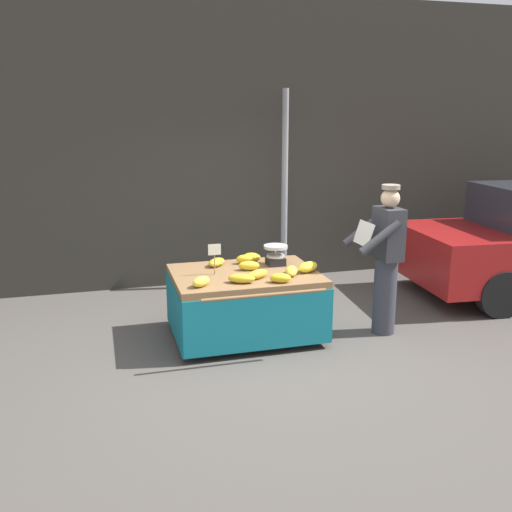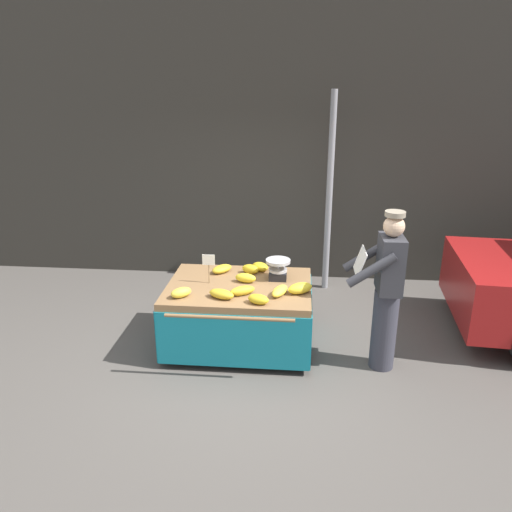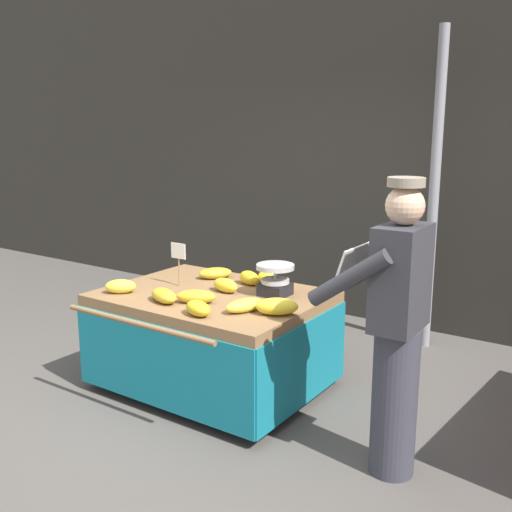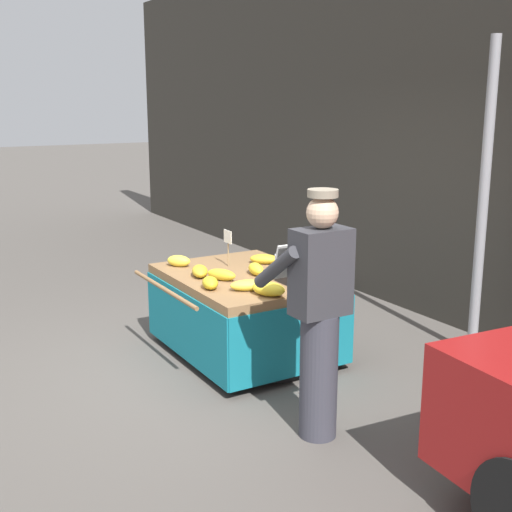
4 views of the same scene
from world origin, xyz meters
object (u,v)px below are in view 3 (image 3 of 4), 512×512
(street_pole, at_px, (434,194))
(banana_bunch_4, at_px, (249,278))
(weighing_scale, at_px, (275,280))
(banana_bunch_2, at_px, (215,273))
(price_sign, at_px, (178,255))
(banana_bunch_8, at_px, (245,305))
(banana_bunch_0, at_px, (225,285))
(banana_bunch_5, at_px, (121,286))
(banana_bunch_3, at_px, (196,297))
(banana_bunch_1, at_px, (277,306))
(banana_bunch_9, at_px, (267,278))
(vendor_person, at_px, (396,329))
(banana_cart, at_px, (213,319))
(banana_bunch_6, at_px, (164,296))
(banana_bunch_7, at_px, (198,308))

(street_pole, height_order, banana_bunch_4, street_pole)
(weighing_scale, height_order, banana_bunch_2, weighing_scale)
(price_sign, xyz_separation_m, banana_bunch_8, (0.80, -0.25, -0.20))
(banana_bunch_0, bearing_deg, street_pole, 60.13)
(price_sign, distance_m, banana_bunch_5, 0.50)
(banana_bunch_2, relative_size, banana_bunch_8, 0.93)
(banana_bunch_0, relative_size, banana_bunch_3, 0.86)
(banana_bunch_1, relative_size, banana_bunch_2, 1.04)
(banana_bunch_9, bearing_deg, street_pole, 57.52)
(banana_bunch_1, height_order, banana_bunch_3, banana_bunch_1)
(banana_bunch_2, xyz_separation_m, vendor_person, (1.80, -0.67, 0.07))
(banana_bunch_1, bearing_deg, weighing_scale, 123.94)
(banana_bunch_4, distance_m, banana_bunch_9, 0.14)
(banana_bunch_1, distance_m, banana_bunch_2, 1.06)
(banana_bunch_4, bearing_deg, banana_cart, -104.49)
(banana_bunch_5, xyz_separation_m, banana_bunch_8, (1.03, 0.15, -0.01))
(banana_bunch_5, bearing_deg, price_sign, 60.65)
(weighing_scale, distance_m, banana_bunch_9, 0.33)
(banana_bunch_0, relative_size, banana_bunch_9, 1.11)
(banana_bunch_6, xyz_separation_m, vendor_person, (1.69, 0.06, 0.07))
(banana_cart, height_order, banana_bunch_2, banana_bunch_2)
(banana_bunch_7, distance_m, banana_bunch_9, 0.92)
(street_pole, height_order, banana_bunch_5, street_pole)
(banana_bunch_1, bearing_deg, price_sign, 169.84)
(banana_bunch_2, bearing_deg, banana_bunch_9, 12.09)
(banana_bunch_4, height_order, vendor_person, vendor_person)
(price_sign, height_order, banana_bunch_9, price_sign)
(price_sign, bearing_deg, banana_bunch_8, -17.06)
(street_pole, distance_m, weighing_scale, 1.78)
(price_sign, height_order, banana_bunch_2, price_sign)
(street_pole, bearing_deg, banana_bunch_1, -100.76)
(banana_cart, relative_size, banana_bunch_7, 7.24)
(banana_bunch_3, xyz_separation_m, banana_bunch_5, (-0.63, -0.12, 0.00))
(banana_bunch_0, height_order, banana_bunch_5, same)
(street_pole, relative_size, banana_bunch_9, 13.10)
(banana_bunch_3, height_order, banana_bunch_7, banana_bunch_7)
(street_pole, distance_m, banana_bunch_9, 1.70)
(banana_cart, distance_m, banana_bunch_1, 0.74)
(banana_bunch_0, xyz_separation_m, banana_bunch_4, (0.03, 0.27, 0.00))
(banana_bunch_1, bearing_deg, banana_bunch_5, -170.03)
(banana_bunch_3, xyz_separation_m, banana_bunch_9, (0.13, 0.72, 0.00))
(banana_bunch_1, distance_m, banana_bunch_9, 0.78)
(banana_bunch_3, bearing_deg, banana_bunch_7, -47.46)
(banana_bunch_5, xyz_separation_m, banana_bunch_9, (0.76, 0.84, -0.00))
(banana_bunch_0, bearing_deg, banana_bunch_5, -143.55)
(banana_bunch_1, bearing_deg, banana_bunch_4, 138.42)
(banana_bunch_7, bearing_deg, banana_bunch_2, 121.43)
(banana_bunch_7, bearing_deg, street_pole, 70.70)
(price_sign, bearing_deg, banana_bunch_6, -62.68)
(street_pole, bearing_deg, banana_bunch_8, -106.18)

